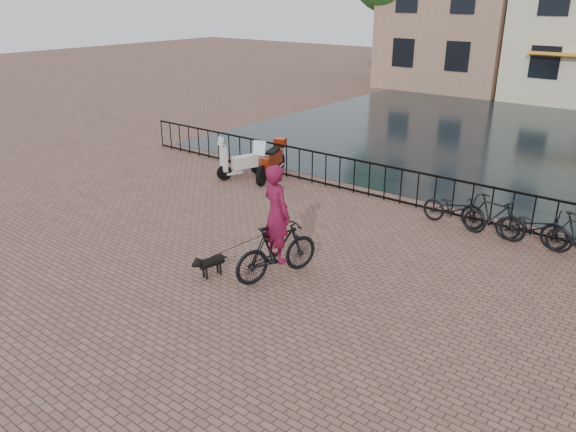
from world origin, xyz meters
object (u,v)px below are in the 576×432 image
Objects in this scene: cyclist at (277,229)px; motorcycle at (271,156)px; dog at (212,265)px; scooter at (241,156)px.

motorcycle is at bearing -32.34° from cyclist.
motorcycle is (-3.26, 5.79, 0.47)m from dog.
dog is at bearing -78.57° from motorcycle.
dog is (-1.07, -0.81, -0.81)m from cyclist.
scooter is at bearing -167.49° from motorcycle.
dog is 6.66m from motorcycle.
cyclist is at bearing 49.13° from dog.
dog is at bearing 53.86° from cyclist.
cyclist is 1.56m from dog.
cyclist is at bearing -20.19° from scooter.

